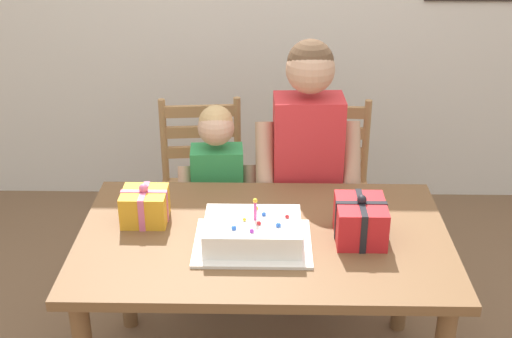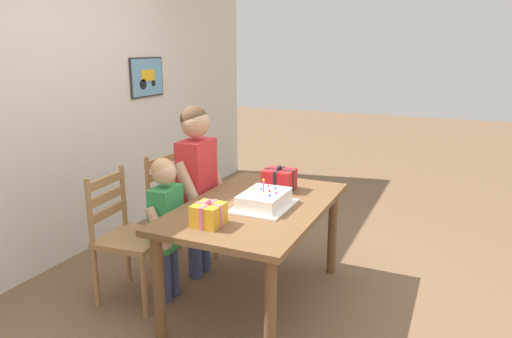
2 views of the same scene
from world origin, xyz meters
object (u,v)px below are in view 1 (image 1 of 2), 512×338
object	(u,v)px
gift_box_red_large	(360,221)
chair_right	(327,193)
child_younger	(218,188)
chair_left	(202,192)
gift_box_beside_cake	(145,206)
birthday_cake	(253,233)
child_older	(308,152)
dining_table	(264,255)

from	to	relation	value
gift_box_red_large	chair_right	world-z (taller)	chair_right
chair_right	child_younger	bearing A→B (deg)	-154.05
chair_left	gift_box_beside_cake	bearing A→B (deg)	-101.48
birthday_cake	chair_right	size ratio (longest dim) A/B	0.48
chair_right	child_older	world-z (taller)	child_older
child_older	gift_box_beside_cake	bearing A→B (deg)	-144.23
gift_box_beside_cake	chair_right	size ratio (longest dim) A/B	0.20
chair_right	dining_table	bearing A→B (deg)	-110.73
dining_table	child_older	distance (m)	0.64
birthday_cake	gift_box_red_large	world-z (taller)	birthday_cake
chair_right	child_younger	distance (m)	0.62
chair_right	child_younger	size ratio (longest dim) A/B	0.89
chair_left	chair_right	distance (m)	0.64
gift_box_red_large	child_older	size ratio (longest dim) A/B	0.17
dining_table	child_older	xyz separation A→B (m)	(0.19, 0.58, 0.18)
dining_table	birthday_cake	xyz separation A→B (m)	(-0.04, -0.07, 0.14)
chair_left	child_older	bearing A→B (deg)	-27.07
dining_table	birthday_cake	distance (m)	0.17
gift_box_beside_cake	child_younger	bearing A→B (deg)	62.40
birthday_cake	chair_left	xyz separation A→B (m)	(-0.28, 0.92, -0.30)
gift_box_beside_cake	chair_left	bearing A→B (deg)	78.52
dining_table	chair_left	distance (m)	0.92
chair_left	child_younger	xyz separation A→B (m)	(0.10, -0.26, 0.16)
dining_table	gift_box_red_large	bearing A→B (deg)	-2.84
dining_table	chair_left	size ratio (longest dim) A/B	1.56
dining_table	chair_left	world-z (taller)	chair_left
chair_left	chair_right	world-z (taller)	same
gift_box_beside_cake	child_older	bearing A→B (deg)	35.77
chair_right	child_younger	xyz separation A→B (m)	(-0.54, -0.26, 0.16)
birthday_cake	child_younger	size ratio (longest dim) A/B	0.43
chair_left	child_younger	bearing A→B (deg)	-69.09
child_older	chair_left	bearing A→B (deg)	152.93
dining_table	child_younger	size ratio (longest dim) A/B	1.40
dining_table	child_younger	xyz separation A→B (m)	(-0.22, 0.58, -0.00)
birthday_cake	child_younger	xyz separation A→B (m)	(-0.18, 0.65, -0.15)
child_younger	birthday_cake	bearing A→B (deg)	-74.60
birthday_cake	child_younger	bearing A→B (deg)	105.40
gift_box_beside_cake	child_younger	world-z (taller)	child_younger
gift_box_red_large	chair_left	xyz separation A→B (m)	(-0.69, 0.86, -0.33)
birthday_cake	chair_left	distance (m)	1.00
dining_table	birthday_cake	bearing A→B (deg)	-119.65
child_younger	child_older	bearing A→B (deg)	-0.09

